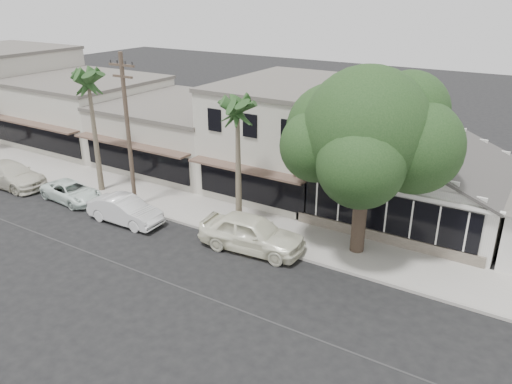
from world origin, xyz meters
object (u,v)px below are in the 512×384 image
Objects in this scene: shade_tree at (367,133)px; car_0 at (252,233)px; car_1 at (125,210)px; car_2 at (72,192)px; car_3 at (11,175)px; utility_pole at (128,129)px.

car_0 is at bearing -149.01° from shade_tree.
car_1 is at bearing 92.68° from car_0.
car_2 is (-5.00, 0.45, -0.14)m from car_1.
car_3 is at bearing 88.18° from car_1.
car_3 is at bearing 87.99° from car_0.
car_1 is 1.05× the size of car_2.
car_0 is (8.58, -0.65, -3.88)m from utility_pole.
utility_pole is 9.44m from car_0.
car_3 is at bearing -170.52° from shade_tree.
shade_tree reaches higher than utility_pole.
car_0 is 7.67m from car_1.
car_2 is 5.42m from car_3.
shade_tree is (4.50, 2.70, 5.09)m from car_0.
shade_tree reaches higher than car_3.
utility_pole reaches higher than car_2.
car_2 is 18.23m from shade_tree.
car_0 is 0.59× the size of shade_tree.
car_0 reaches higher than car_3.
shade_tree is at bearing -74.64° from car_2.
car_3 is at bearing 98.91° from car_2.
car_0 is at bearing -88.04° from car_3.
car_0 is 18.02m from car_3.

